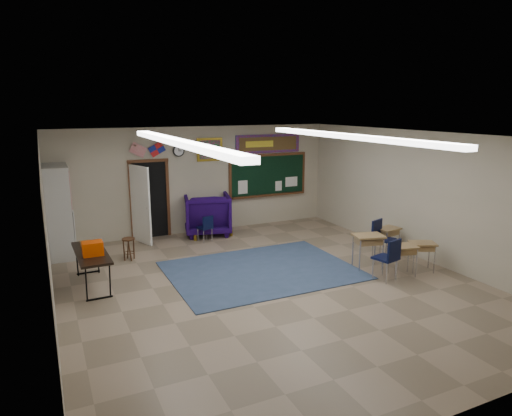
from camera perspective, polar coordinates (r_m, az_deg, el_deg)
name	(u,v)px	position (r m, az deg, el deg)	size (l,w,h in m)	color
floor	(270,285)	(9.41, 1.75, -9.55)	(9.00, 9.00, 0.00)	gray
back_wall	(198,180)	(13.04, -7.23, 3.50)	(8.00, 0.04, 3.00)	#A7A187
front_wall	(458,299)	(5.53, 23.91, -10.33)	(8.00, 0.04, 3.00)	#A7A187
left_wall	(48,238)	(8.02, -24.60, -3.38)	(0.04, 9.00, 3.00)	#A7A187
right_wall	(423,196)	(11.31, 20.18, 1.40)	(0.04, 9.00, 3.00)	#A7A187
ceiling	(271,136)	(8.73, 1.89, 9.00)	(8.00, 9.00, 0.04)	#BBBBB7
area_rug	(262,270)	(10.16, 0.70, -7.78)	(4.00, 3.00, 0.02)	#38476B
fluorescent_strips	(271,139)	(8.73, 1.89, 8.61)	(3.86, 6.00, 0.10)	white
doorway	(147,201)	(12.60, -13.45, 0.88)	(1.10, 0.89, 2.16)	black
chalkboard	(268,176)	(13.84, 1.53, 3.97)	(2.55, 0.14, 1.30)	#552E18
bulletin_board	(268,144)	(13.73, 1.54, 8.04)	(2.10, 0.05, 0.55)	#A5160E
framed_art_print	(210,150)	(13.02, -5.81, 7.29)	(0.75, 0.05, 0.65)	olive
wall_clock	(179,151)	(12.75, -9.65, 7.06)	(0.32, 0.05, 0.32)	black
wall_flags	(147,147)	(12.51, -13.42, 7.39)	(1.16, 0.06, 0.70)	red
storage_cabinet	(59,211)	(11.86, -23.43, -0.36)	(0.59, 1.25, 2.20)	#ACACA7
wingback_armchair	(207,214)	(12.92, -6.13, -0.74)	(1.23, 1.27, 1.16)	#17053A
student_chair_reading	(205,228)	(12.26, -6.42, -2.54)	(0.36, 0.36, 0.72)	black
student_chair_desk_a	(385,259)	(9.87, 15.88, -6.16)	(0.46, 0.46, 0.91)	black
student_chair_desk_b	(384,240)	(11.20, 15.66, -3.87)	(0.46, 0.46, 0.92)	black
student_desk_front_left	(368,250)	(10.47, 13.81, -5.08)	(0.74, 0.62, 0.77)	olive
student_desk_front_right	(387,239)	(11.61, 16.11, -3.78)	(0.61, 0.50, 0.66)	olive
student_desk_back_left	(403,259)	(10.25, 17.85, -6.06)	(0.64, 0.54, 0.67)	olive
student_desk_back_right	(422,255)	(10.67, 20.00, -5.54)	(0.66, 0.60, 0.65)	olive
folding_table	(92,267)	(9.79, -19.79, -6.98)	(0.63, 1.75, 0.98)	black
wooden_stool	(129,249)	(11.17, -15.61, -4.92)	(0.30, 0.30, 0.53)	#442A14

